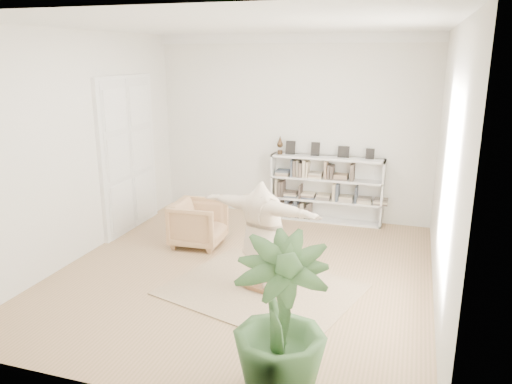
% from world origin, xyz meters
% --- Properties ---
extents(floor, '(6.00, 6.00, 0.00)m').
position_xyz_m(floor, '(0.00, 0.00, 0.00)').
color(floor, olive).
rests_on(floor, ground).
extents(room_shell, '(6.00, 6.00, 6.00)m').
position_xyz_m(room_shell, '(0.00, 2.94, 3.51)').
color(room_shell, silver).
rests_on(room_shell, floor).
extents(doors, '(0.09, 1.78, 2.92)m').
position_xyz_m(doors, '(-2.70, 1.30, 1.40)').
color(doors, white).
rests_on(doors, floor).
extents(bookshelf, '(2.20, 0.35, 1.64)m').
position_xyz_m(bookshelf, '(0.74, 2.82, 0.64)').
color(bookshelf, silver).
rests_on(bookshelf, floor).
extents(armchair, '(0.91, 0.88, 0.78)m').
position_xyz_m(armchair, '(-1.12, 0.85, 0.39)').
color(armchair, tan).
rests_on(armchair, floor).
extents(rug, '(2.96, 2.62, 0.02)m').
position_xyz_m(rug, '(0.44, -0.49, 0.01)').
color(rug, tan).
rests_on(rug, floor).
extents(rocker_board, '(0.54, 0.41, 0.10)m').
position_xyz_m(rocker_board, '(0.44, -0.49, 0.07)').
color(rocker_board, brown).
rests_on(rocker_board, rug).
extents(person, '(1.92, 1.00, 1.51)m').
position_xyz_m(person, '(0.44, -0.49, 0.88)').
color(person, beige).
rests_on(person, rocker_board).
extents(houseplant, '(1.12, 1.12, 1.62)m').
position_xyz_m(houseplant, '(1.25, -2.55, 0.81)').
color(houseplant, '#33582C').
rests_on(houseplant, floor).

